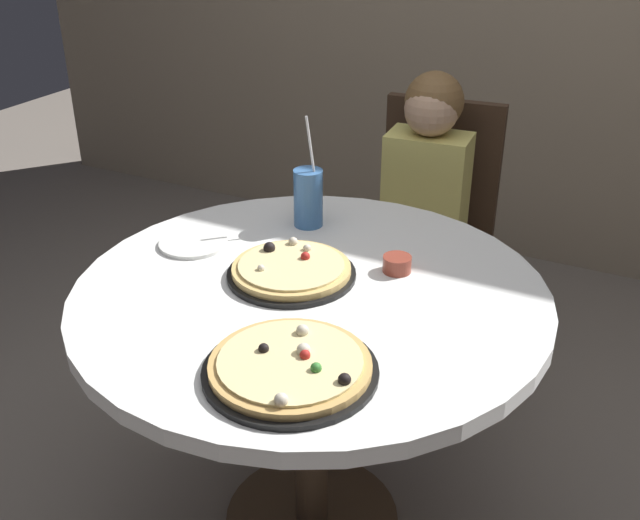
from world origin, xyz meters
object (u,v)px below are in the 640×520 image
soda_cup (308,198)px  plate_small (193,243)px  chair_wooden (431,225)px  dining_table (311,327)px  pizza_cheese (291,367)px  pizza_veggie (291,270)px  diner_child (416,260)px  sauce_bowl (397,264)px

soda_cup → plate_small: 0.33m
chair_wooden → dining_table: bearing=-89.5°
dining_table → chair_wooden: chair_wooden is taller
dining_table → soda_cup: bearing=118.4°
soda_cup → plate_small: size_ratio=1.71×
chair_wooden → pizza_cheese: bearing=-84.0°
pizza_cheese → plate_small: pizza_cheese is taller
pizza_cheese → plate_small: 0.63m
chair_wooden → plate_small: bearing=-113.4°
chair_wooden → pizza_cheese: chair_wooden is taller
dining_table → plate_small: (-0.38, 0.06, 0.11)m
chair_wooden → pizza_cheese: (0.13, -1.24, 0.24)m
dining_table → pizza_cheese: bearing=-68.9°
soda_cup → plate_small: bearing=-130.5°
pizza_veggie → plate_small: (-0.31, 0.03, -0.01)m
dining_table → diner_child: diner_child is taller
diner_child → soda_cup: diner_child is taller
chair_wooden → soda_cup: soda_cup is taller
pizza_veggie → sauce_bowl: size_ratio=4.45×
pizza_cheese → soda_cup: (-0.29, 0.63, 0.06)m
pizza_cheese → pizza_veggie: bearing=118.7°
sauce_bowl → diner_child: bearing=104.3°
pizza_veggie → plate_small: 0.31m
diner_child → sauce_bowl: size_ratio=15.46×
diner_child → sauce_bowl: 0.65m
diner_child → soda_cup: bearing=-112.2°
plate_small → pizza_cheese: bearing=-37.2°
chair_wooden → soda_cup: size_ratio=3.09×
pizza_veggie → plate_small: size_ratio=1.73×
diner_child → pizza_cheese: bearing=-83.7°
diner_child → pizza_cheese: size_ratio=3.13×
chair_wooden → sauce_bowl: chair_wooden is taller
soda_cup → diner_child: bearing=67.8°
plate_small → chair_wooden: bearing=66.6°
diner_child → dining_table: bearing=-90.5°
pizza_veggie → pizza_cheese: bearing=-61.3°
diner_child → chair_wooden: bearing=94.3°
pizza_veggie → pizza_cheese: same height
dining_table → pizza_veggie: size_ratio=3.60×
dining_table → plate_small: plate_small is taller
pizza_veggie → dining_table: bearing=-23.7°
pizza_veggie → pizza_cheese: (0.19, -0.35, 0.00)m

